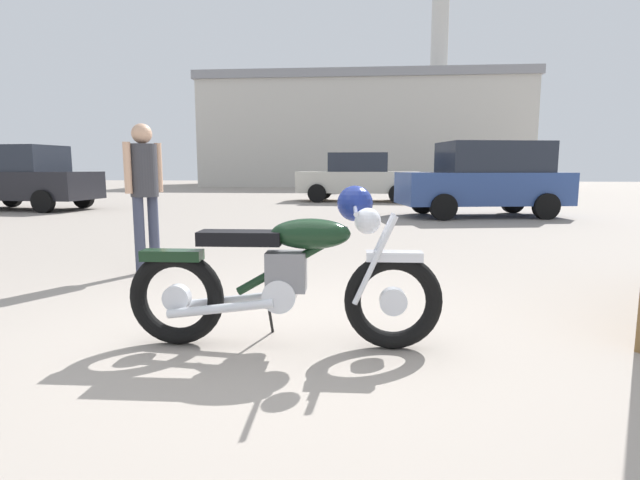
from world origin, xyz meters
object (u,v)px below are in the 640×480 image
vintage_motorcycle (292,273)px  blue_hatchback_right (22,177)px  bystander (144,182)px  dark_sedan_left (359,177)px  pale_sedan_back (485,178)px

vintage_motorcycle → blue_hatchback_right: (-9.27, 9.87, 0.43)m
bystander → dark_sedan_left: (1.99, 12.28, -0.18)m
pale_sedan_back → vintage_motorcycle: bearing=60.0°
vintage_motorcycle → pale_sedan_back: bearing=68.2°
vintage_motorcycle → dark_sedan_left: (-0.02, 14.42, 0.34)m
vintage_motorcycle → dark_sedan_left: bearing=87.3°
bystander → blue_hatchback_right: size_ratio=0.41×
vintage_motorcycle → dark_sedan_left: size_ratio=0.49×
bystander → blue_hatchback_right: blue_hatchback_right is taller
pale_sedan_back → dark_sedan_left: size_ratio=0.98×
bystander → dark_sedan_left: 12.44m
vintage_motorcycle → blue_hatchback_right: blue_hatchback_right is taller
blue_hatchback_right → dark_sedan_left: 10.31m
dark_sedan_left → bystander: bearing=82.3°
vintage_motorcycle → dark_sedan_left: dark_sedan_left is taller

